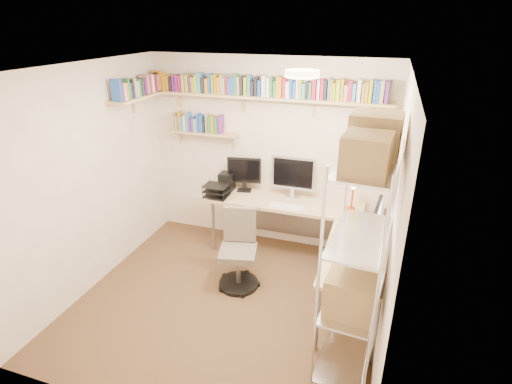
% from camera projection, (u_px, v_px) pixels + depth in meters
% --- Properties ---
extents(ground, '(3.20, 3.20, 0.00)m').
position_uv_depth(ground, '(227.00, 301.00, 4.45)').
color(ground, '#4F3721').
rests_on(ground, ground).
extents(room_shell, '(3.24, 3.04, 2.52)m').
position_uv_depth(room_shell, '(222.00, 171.00, 3.83)').
color(room_shell, beige).
rests_on(room_shell, ground).
extents(wall_shelves, '(3.12, 1.09, 0.80)m').
position_uv_depth(wall_shelves, '(232.00, 96.00, 4.88)').
color(wall_shelves, '#DBBC7B').
rests_on(wall_shelves, ground).
extents(corner_desk, '(2.32, 1.96, 1.31)m').
position_uv_depth(corner_desk, '(292.00, 211.00, 4.85)').
color(corner_desk, '#CFAE87').
rests_on(corner_desk, ground).
extents(office_chair, '(0.50, 0.51, 0.93)m').
position_uv_depth(office_chair, '(239.00, 254.00, 4.61)').
color(office_chair, black).
rests_on(office_chair, ground).
extents(wire_rack, '(0.51, 0.92, 2.27)m').
position_uv_depth(wire_rack, '(361.00, 232.00, 3.09)').
color(wire_rack, silver).
rests_on(wire_rack, ground).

